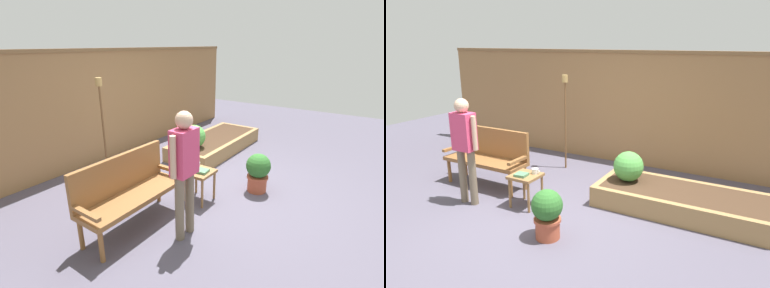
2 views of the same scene
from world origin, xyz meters
TOP-DOWN VIEW (x-y plane):
  - ground_plane at (0.00, 0.00)m, footprint 14.00×14.00m
  - fence_back at (0.00, 2.60)m, footprint 8.40×0.14m
  - garden_bench at (-1.44, 0.45)m, footprint 1.44×0.48m
  - side_table at (-0.40, 0.06)m, footprint 0.40×0.40m
  - cup_on_table at (-0.30, 0.17)m, footprint 0.13×0.10m
  - book_on_table at (-0.42, -0.01)m, footprint 0.19×0.17m
  - potted_boxwood at (0.37, -0.54)m, footprint 0.38×0.38m
  - raised_planter_bed at (1.61, 0.99)m, footprint 2.40×1.00m
  - shrub_near_bench at (0.80, 0.99)m, footprint 0.45×0.45m
  - tiki_torch at (-0.74, 1.73)m, footprint 0.10×0.10m
  - person_by_bench at (-1.20, -0.27)m, footprint 0.47×0.20m

SIDE VIEW (x-z plane):
  - ground_plane at x=0.00m, z-range 0.00..0.00m
  - raised_planter_bed at x=1.61m, z-range 0.00..0.30m
  - potted_boxwood at x=0.37m, z-range 0.03..0.66m
  - side_table at x=-0.40m, z-range 0.16..0.64m
  - book_on_table at x=-0.42m, z-range 0.48..0.52m
  - cup_on_table at x=-0.30m, z-range 0.48..0.56m
  - shrub_near_bench at x=0.80m, z-range 0.30..0.75m
  - garden_bench at x=-1.44m, z-range 0.07..1.01m
  - person_by_bench at x=-1.20m, z-range 0.15..1.71m
  - fence_back at x=0.00m, z-range 0.01..2.17m
  - tiki_torch at x=-0.74m, z-range 0.32..2.06m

